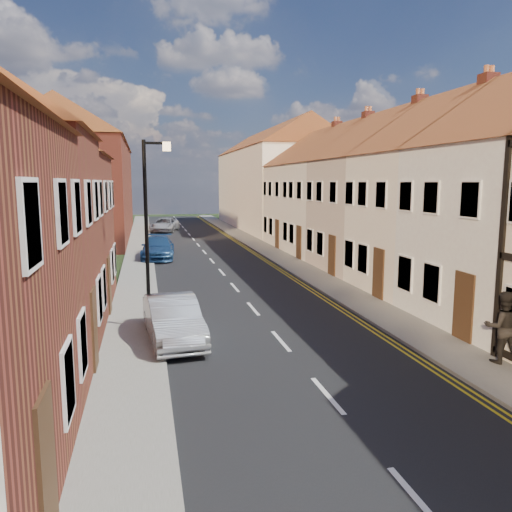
{
  "coord_description": "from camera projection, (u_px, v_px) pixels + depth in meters",
  "views": [
    {
      "loc": [
        -3.92,
        3.85,
        4.82
      ],
      "look_at": [
        0.44,
        23.45,
        1.84
      ],
      "focal_mm": 35.0,
      "sensor_mm": 36.0,
      "label": 1
    }
  ],
  "objects": [
    {
      "name": "road",
      "position": [
        222.0,
        272.0,
        26.8
      ],
      "size": [
        7.0,
        90.0,
        0.02
      ],
      "primitive_type": "cube",
      "color": "black",
      "rests_on": "ground"
    },
    {
      "name": "pavement_left",
      "position": [
        138.0,
        275.0,
        25.85
      ],
      "size": [
        1.8,
        90.0,
        0.12
      ],
      "primitive_type": "cube",
      "color": "#99968B",
      "rests_on": "ground"
    },
    {
      "name": "pavement_right",
      "position": [
        300.0,
        268.0,
        27.74
      ],
      "size": [
        1.8,
        90.0,
        0.12
      ],
      "primitive_type": "cube",
      "color": "#99968B",
      "rests_on": "ground"
    },
    {
      "name": "cottage_r_cream_mid",
      "position": [
        453.0,
        190.0,
        21.86
      ],
      "size": [
        8.3,
        5.2,
        9.0
      ],
      "color": "white",
      "rests_on": "ground"
    },
    {
      "name": "cottage_r_pink",
      "position": [
        393.0,
        188.0,
        27.07
      ],
      "size": [
        8.3,
        6.0,
        9.0
      ],
      "color": "beige",
      "rests_on": "ground"
    },
    {
      "name": "cottage_r_white_far",
      "position": [
        353.0,
        187.0,
        32.29
      ],
      "size": [
        8.3,
        5.2,
        9.0
      ],
      "color": "white",
      "rests_on": "ground"
    },
    {
      "name": "cottage_r_cream_far",
      "position": [
        324.0,
        187.0,
        37.5
      ],
      "size": [
        8.3,
        6.0,
        9.0
      ],
      "color": "white",
      "rests_on": "ground"
    },
    {
      "name": "block_right_far",
      "position": [
        273.0,
        177.0,
        52.16
      ],
      "size": [
        8.3,
        24.2,
        10.5
      ],
      "color": "white",
      "rests_on": "ground"
    },
    {
      "name": "block_left_far",
      "position": [
        81.0,
        177.0,
        43.34
      ],
      "size": [
        8.3,
        24.2,
        10.5
      ],
      "color": "maroon",
      "rests_on": "ground"
    },
    {
      "name": "lamppost",
      "position": [
        149.0,
        223.0,
        15.81
      ],
      "size": [
        0.88,
        0.15,
        6.0
      ],
      "color": "black",
      "rests_on": "pavement_left"
    },
    {
      "name": "car_mid",
      "position": [
        173.0,
        320.0,
        15.12
      ],
      "size": [
        1.83,
        4.29,
        1.38
      ],
      "primitive_type": "imported",
      "rotation": [
        0.0,
        0.0,
        0.09
      ],
      "color": "#A5A9AD",
      "rests_on": "ground"
    },
    {
      "name": "car_far",
      "position": [
        158.0,
        248.0,
        31.52
      ],
      "size": [
        2.29,
        4.96,
        1.41
      ],
      "primitive_type": "imported",
      "rotation": [
        0.0,
        0.0,
        -0.07
      ],
      "color": "navy",
      "rests_on": "ground"
    },
    {
      "name": "car_distant",
      "position": [
        164.0,
        225.0,
        48.8
      ],
      "size": [
        3.3,
        5.21,
        1.34
      ],
      "primitive_type": "imported",
      "rotation": [
        0.0,
        0.0,
        -0.24
      ],
      "color": "#ADAFB5",
      "rests_on": "ground"
    },
    {
      "name": "pedestrian_right",
      "position": [
        503.0,
        327.0,
        13.0
      ],
      "size": [
        1.11,
        0.99,
        1.91
      ],
      "primitive_type": "imported",
      "rotation": [
        0.0,
        0.0,
        2.8
      ],
      "color": "black",
      "rests_on": "pavement_right"
    }
  ]
}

